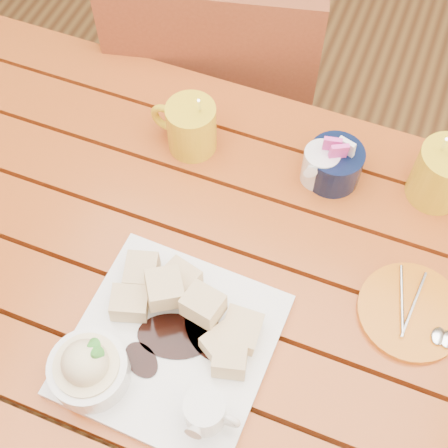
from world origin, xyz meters
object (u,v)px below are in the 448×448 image
at_px(coffee_mug_right, 444,174).
at_px(coffee_mug_left, 190,126).
at_px(table, 186,294).
at_px(dessert_plate, 154,347).
at_px(orange_saucer, 412,312).
at_px(chair_far, 219,102).

bearing_deg(coffee_mug_right, coffee_mug_left, 173.23).
relative_size(table, dessert_plate, 4.14).
bearing_deg(coffee_mug_right, orange_saucer, -101.40).
relative_size(coffee_mug_left, orange_saucer, 0.88).
distance_m(coffee_mug_right, orange_saucer, 0.24).
bearing_deg(coffee_mug_right, dessert_plate, -140.85).
bearing_deg(coffee_mug_left, chair_far, 107.37).
relative_size(table, coffee_mug_right, 7.57).
xyz_separation_m(table, chair_far, (-0.16, 0.55, -0.14)).
distance_m(table, coffee_mug_left, 0.29).
bearing_deg(dessert_plate, coffee_mug_left, 105.25).
distance_m(table, chair_far, 0.58).
xyz_separation_m(dessert_plate, coffee_mug_right, (0.32, 0.43, 0.02)).
bearing_deg(coffee_mug_left, coffee_mug_right, 11.50).
xyz_separation_m(coffee_mug_right, chair_far, (-0.50, 0.26, -0.30)).
bearing_deg(orange_saucer, coffee_mug_left, 157.82).
height_order(dessert_plate, coffee_mug_left, coffee_mug_left).
bearing_deg(table, coffee_mug_left, 109.59).
distance_m(coffee_mug_right, chair_far, 0.64).
bearing_deg(chair_far, dessert_plate, 90.97).
relative_size(table, coffee_mug_left, 8.36).
relative_size(coffee_mug_left, coffee_mug_right, 0.90).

